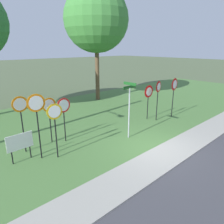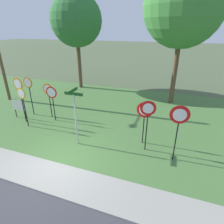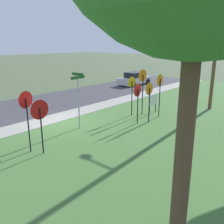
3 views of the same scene
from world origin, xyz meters
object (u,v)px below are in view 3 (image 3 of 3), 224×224
object	(u,v)px
stop_sign_near_left	(149,94)
parked_hatchback_near	(135,79)
stop_sign_far_center	(138,95)
stop_sign_far_right	(132,88)
notice_board	(153,101)
stop_sign_near_right	(143,82)
street_name_post	(78,96)
utility_pole	(216,35)
stop_sign_far_left	(160,86)
yield_sign_near_left	(40,114)
yield_sign_far_left	(26,107)

from	to	relation	value
stop_sign_near_left	parked_hatchback_near	bearing A→B (deg)	-141.52
stop_sign_far_center	stop_sign_far_right	distance (m)	1.68
notice_board	stop_sign_near_right	bearing A→B (deg)	-27.88
street_name_post	stop_sign_near_right	bearing A→B (deg)	164.25
stop_sign_near_left	street_name_post	xyz separation A→B (m)	(3.32, -2.29, 0.09)
street_name_post	utility_pole	xyz separation A→B (m)	(-8.77, 3.78, 3.22)
stop_sign_near_left	stop_sign_far_left	xyz separation A→B (m)	(-1.41, -0.15, 0.24)
stop_sign_near_left	notice_board	world-z (taller)	stop_sign_near_left
stop_sign_far_right	yield_sign_near_left	size ratio (longest dim) A/B	1.07
stop_sign_near_right	stop_sign_far_left	world-z (taller)	stop_sign_near_right
stop_sign_near_right	yield_sign_far_left	bearing A→B (deg)	2.32
stop_sign_far_right	yield_sign_far_left	bearing A→B (deg)	5.33
stop_sign_far_left	stop_sign_far_right	world-z (taller)	stop_sign_far_left
yield_sign_near_left	yield_sign_far_left	bearing A→B (deg)	-63.52
stop_sign_far_center	utility_pole	xyz separation A→B (m)	(-6.02, 1.90, 3.33)
utility_pole	yield_sign_far_left	bearing A→B (deg)	-14.41
stop_sign_near_right	yield_sign_far_left	world-z (taller)	stop_sign_near_right
stop_sign_near_left	stop_sign_far_left	world-z (taller)	stop_sign_far_left
stop_sign_far_center	parked_hatchback_near	world-z (taller)	stop_sign_far_center
stop_sign_far_left	yield_sign_near_left	bearing A→B (deg)	-7.10
stop_sign_far_right	yield_sign_far_left	size ratio (longest dim) A/B	0.94
street_name_post	parked_hatchback_near	world-z (taller)	street_name_post
stop_sign_far_right	street_name_post	bearing A→B (deg)	-4.17
stop_sign_near_right	notice_board	distance (m)	1.53
stop_sign_near_right	notice_board	world-z (taller)	stop_sign_near_right
street_name_post	notice_board	xyz separation A→B (m)	(-5.16, 1.44, -0.96)
stop_sign_far_right	parked_hatchback_near	distance (m)	12.33
stop_sign_far_center	yield_sign_near_left	size ratio (longest dim) A/B	1.00
stop_sign_near_left	stop_sign_far_left	size ratio (longest dim) A/B	0.88
stop_sign_near_right	parked_hatchback_near	xyz separation A→B (m)	(-9.54, -7.40, -1.52)
stop_sign_near_right	utility_pole	distance (m)	5.86
stop_sign_far_right	notice_board	size ratio (longest dim) A/B	1.98
stop_sign_near_left	stop_sign_near_right	xyz separation A→B (m)	(-1.12, -1.22, 0.43)
stop_sign_far_left	yield_sign_far_left	bearing A→B (deg)	-10.81
stop_sign_far_left	stop_sign_far_center	bearing A→B (deg)	-7.78
yield_sign_near_left	stop_sign_far_right	bearing A→B (deg)	-172.39
stop_sign_far_center	utility_pole	size ratio (longest dim) A/B	0.25
stop_sign_far_left	street_name_post	bearing A→B (deg)	-24.81
stop_sign_far_left	notice_board	distance (m)	1.38
stop_sign_far_right	utility_pole	xyz separation A→B (m)	(-4.89, 3.13, 3.23)
street_name_post	notice_board	distance (m)	5.44
yield_sign_near_left	street_name_post	bearing A→B (deg)	-156.11
stop_sign_near_left	utility_pole	distance (m)	6.55
stop_sign_far_right	notice_board	world-z (taller)	stop_sign_far_right
stop_sign_near_right	stop_sign_far_right	size ratio (longest dim) A/B	1.17
street_name_post	parked_hatchback_near	distance (m)	15.39
stop_sign_far_center	yield_sign_far_left	bearing A→B (deg)	-14.36
stop_sign_far_left	notice_board	bearing A→B (deg)	-122.22
stop_sign_near_right	yield_sign_near_left	bearing A→B (deg)	6.48
yield_sign_far_left	stop_sign_near_right	bearing A→B (deg)	166.13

